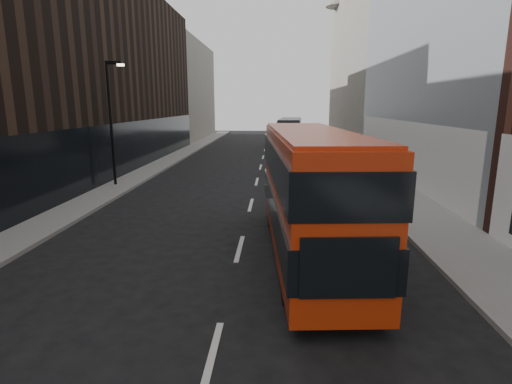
# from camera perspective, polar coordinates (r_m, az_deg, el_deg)

# --- Properties ---
(sidewalk_right) EXTENTS (3.00, 80.00, 0.15)m
(sidewalk_right) POSITION_cam_1_polar(r_m,az_deg,el_deg) (30.78, 14.69, 3.20)
(sidewalk_right) COLOR slate
(sidewalk_right) RESTS_ON ground
(sidewalk_left) EXTENTS (2.00, 80.00, 0.15)m
(sidewalk_left) POSITION_cam_1_polar(r_m,az_deg,el_deg) (31.50, -14.15, 3.44)
(sidewalk_left) COLOR slate
(sidewalk_left) RESTS_ON ground
(building_modern_block) EXTENTS (5.03, 22.00, 20.00)m
(building_modern_block) POSITION_cam_1_polar(r_m,az_deg,el_deg) (28.20, 26.17, 21.67)
(building_modern_block) COLOR #999EA3
(building_modern_block) RESTS_ON ground
(building_victorian) EXTENTS (6.50, 24.00, 21.00)m
(building_victorian) POSITION_cam_1_polar(r_m,az_deg,el_deg) (50.04, 15.34, 17.58)
(building_victorian) COLOR slate
(building_victorian) RESTS_ON ground
(building_left_mid) EXTENTS (5.00, 24.00, 14.00)m
(building_left_mid) POSITION_cam_1_polar(r_m,az_deg,el_deg) (37.07, -17.80, 15.27)
(building_left_mid) COLOR black
(building_left_mid) RESTS_ON ground
(building_left_far) EXTENTS (5.00, 20.00, 13.00)m
(building_left_far) POSITION_cam_1_polar(r_m,az_deg,el_deg) (58.19, -10.01, 13.92)
(building_left_far) COLOR slate
(building_left_far) RESTS_ON ground
(street_lamp) EXTENTS (1.06, 0.22, 7.00)m
(street_lamp) POSITION_cam_1_polar(r_m,az_deg,el_deg) (24.64, -19.92, 10.28)
(street_lamp) COLOR black
(street_lamp) RESTS_ON sidewalk_left
(red_bus) EXTENTS (3.07, 10.09, 4.02)m
(red_bus) POSITION_cam_1_polar(r_m,az_deg,el_deg) (12.52, 7.66, 0.53)
(red_bus) COLOR #B0270A
(red_bus) RESTS_ON ground
(grey_bus) EXTENTS (3.11, 10.21, 3.26)m
(grey_bus) POSITION_cam_1_polar(r_m,az_deg,el_deg) (45.11, 4.89, 8.50)
(grey_bus) COLOR black
(grey_bus) RESTS_ON ground
(car_a) EXTENTS (1.53, 3.66, 1.24)m
(car_a) POSITION_cam_1_polar(r_m,az_deg,el_deg) (17.85, 8.64, -1.23)
(car_a) COLOR black
(car_a) RESTS_ON ground
(car_b) EXTENTS (1.54, 3.77, 1.22)m
(car_b) POSITION_cam_1_polar(r_m,az_deg,el_deg) (26.51, 4.21, 3.31)
(car_b) COLOR gray
(car_b) RESTS_ON ground
(car_c) EXTENTS (2.36, 4.57, 1.27)m
(car_c) POSITION_cam_1_polar(r_m,az_deg,el_deg) (29.07, 4.50, 4.16)
(car_c) COLOR black
(car_c) RESTS_ON ground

